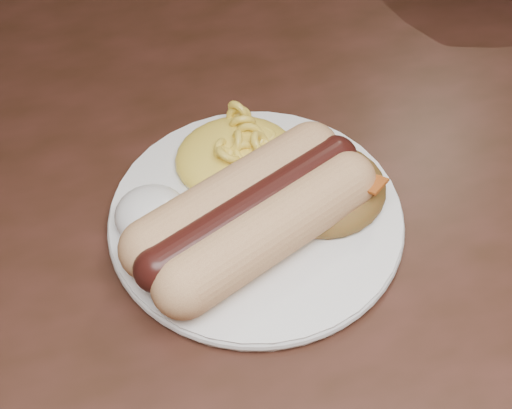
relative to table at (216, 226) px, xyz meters
name	(u,v)px	position (x,y,z in m)	size (l,w,h in m)	color
table	(216,226)	(0.00, 0.00, 0.00)	(1.60, 0.90, 0.75)	#3E1E18
plate	(256,219)	(0.01, -0.08, 0.10)	(0.20, 0.20, 0.01)	white
hotdog	(252,213)	(0.00, -0.09, 0.12)	(0.15, 0.12, 0.04)	#FFD692
mac_and_cheese	(236,145)	(0.01, -0.03, 0.12)	(0.09, 0.08, 0.03)	#FFE750
sour_cream	(151,209)	(-0.06, -0.06, 0.12)	(0.05, 0.05, 0.03)	white
taco_salad	(325,181)	(0.06, -0.07, 0.12)	(0.09, 0.08, 0.04)	#AB341A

